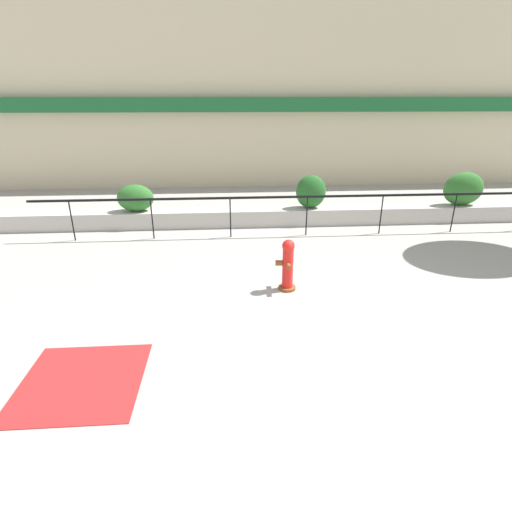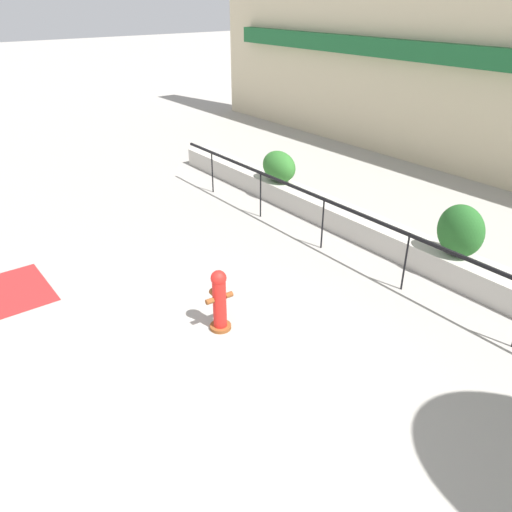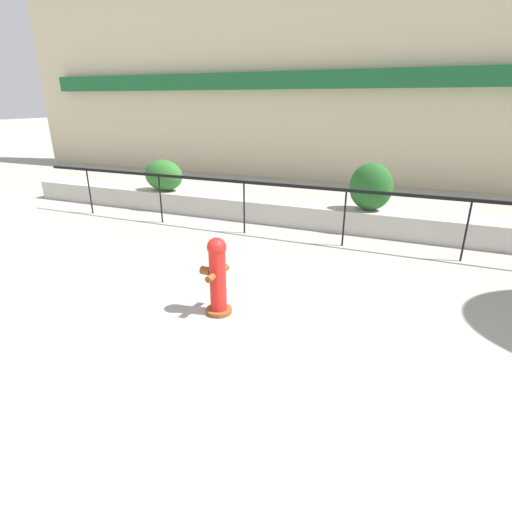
% 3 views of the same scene
% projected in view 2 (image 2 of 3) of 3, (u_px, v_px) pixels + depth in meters
% --- Properties ---
extents(ground_plane, '(120.00, 120.00, 0.00)m').
position_uv_depth(ground_plane, '(167.00, 406.00, 6.67)').
color(ground_plane, '#9E9991').
extents(planter_wall_low, '(18.00, 0.70, 0.50)m').
position_uv_depth(planter_wall_low, '(439.00, 260.00, 9.76)').
color(planter_wall_low, '#B7B2A8').
rests_on(planter_wall_low, ground).
extents(fence_railing_segment, '(15.00, 0.05, 1.15)m').
position_uv_depth(fence_railing_segment, '(409.00, 240.00, 8.82)').
color(fence_railing_segment, black).
rests_on(fence_railing_segment, ground).
extents(hedge_bush_0, '(1.06, 0.67, 0.80)m').
position_uv_depth(hedge_bush_0, '(279.00, 166.00, 12.93)').
color(hedge_bush_0, '#2D6B28').
rests_on(hedge_bush_0, planter_wall_low).
extents(hedge_bush_1, '(0.90, 0.61, 1.01)m').
position_uv_depth(hedge_bush_1, '(460.00, 231.00, 9.19)').
color(hedge_bush_1, '#235B23').
rests_on(hedge_bush_1, planter_wall_low).
extents(fire_hydrant, '(0.44, 0.48, 1.08)m').
position_uv_depth(fire_hydrant, '(219.00, 300.00, 7.96)').
color(fire_hydrant, brown).
rests_on(fire_hydrant, ground).
extents(tactile_warning_pad, '(1.67, 1.67, 0.01)m').
position_uv_depth(tactile_warning_pad, '(0.00, 295.00, 9.10)').
color(tactile_warning_pad, '#B22323').
rests_on(tactile_warning_pad, ground).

